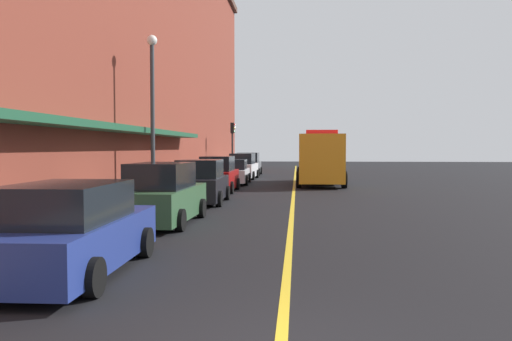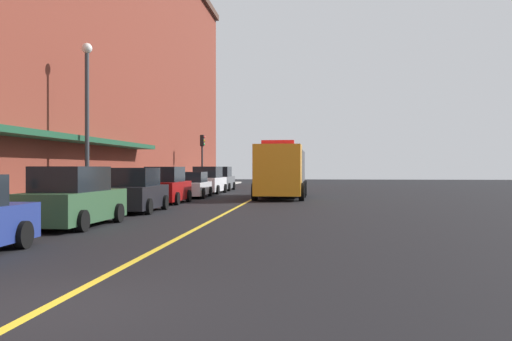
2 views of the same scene
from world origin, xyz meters
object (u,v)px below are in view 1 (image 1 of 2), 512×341
Objects in this scene: parked_car_3 at (218,175)px; parking_meter_2 at (76,199)px; street_lamp_left at (152,99)px; traffic_light_near at (232,138)px; parking_meter_0 at (221,165)px; parking_meter_3 at (211,168)px; parked_car_1 at (163,196)px; parked_car_6 at (248,165)px; parked_car_2 at (201,183)px; parked_car_4 at (234,172)px; parked_car_0 at (71,231)px; parked_car_5 at (243,167)px; parking_meter_1 at (163,179)px; utility_truck at (320,159)px.

parked_car_3 is 3.24× the size of parking_meter_2.
street_lamp_left is 21.59m from traffic_light_near.
parking_meter_0 is 1.00× the size of parking_meter_2.
parking_meter_0 and parking_meter_3 have the same top height.
parked_car_3 is (-0.09, 11.51, 0.00)m from parked_car_1.
parked_car_1 is 3.48× the size of parking_meter_0.
parked_car_6 is 22.43m from street_lamp_left.
parked_car_4 is at bearing -0.95° from parked_car_2.
parked_car_0 is 23.24m from parking_meter_3.
parked_car_0 is at bearing -177.98° from parked_car_5.
parked_car_2 is 5.65m from parked_car_3.
parked_car_6 is 3.42× the size of parking_meter_0.
parked_car_1 is 27.63m from traffic_light_near.
parked_car_3 is 0.99× the size of parked_car_5.
parked_car_0 reaches higher than parked_car_4.
parking_meter_0 is (-1.48, 15.34, 0.20)m from parked_car_2.
parking_meter_1 and parking_meter_2 have the same top height.
utility_truck is (5.64, 5.82, 0.73)m from parked_car_3.
parked_car_2 is 11.38m from parked_car_4.
traffic_light_near reaches higher than parked_car_6.
parked_car_4 reaches higher than parking_meter_3.
parking_meter_3 is at bearing 172.65° from parked_car_6.
street_lamp_left is (-7.57, -11.37, 2.79)m from utility_truck.
parked_car_6 is 0.66× the size of street_lamp_left.
parking_meter_3 is at bearing -90.33° from traffic_light_near.
parked_car_1 is 1.09× the size of parked_car_2.
parked_car_0 is at bearing -12.59° from utility_truck.
parked_car_0 is at bearing -83.21° from parking_meter_1.
parking_meter_2 is at bearing -90.12° from traffic_light_near.
parked_car_3 is at bearing 84.74° from parking_meter_2.
parked_car_0 is at bearing -179.23° from parked_car_1.
street_lamp_left is at bearing -92.25° from parking_meter_0.
parked_car_2 reaches higher than parking_meter_3.
parked_car_4 is 1.54m from parking_meter_3.
parking_meter_2 is at bearing 155.60° from parked_car_1.
parking_meter_2 is 0.31× the size of traffic_light_near.
parking_meter_3 is (0.00, 19.87, 0.00)m from parking_meter_2.
parked_car_3 reaches higher than parked_car_0.
parked_car_5 is 17.47m from parking_meter_1.
parking_meter_1 is (-1.48, -0.61, 0.20)m from parked_car_2.
parking_meter_1 is (-1.37, 11.55, 0.26)m from parked_car_0.
parked_car_3 is 0.95× the size of parked_car_6.
parking_meter_3 is (-1.46, -5.76, 0.17)m from parked_car_5.
parked_car_0 is 17.80m from parked_car_3.
parking_meter_2 is at bearing -18.21° from utility_truck.
street_lamp_left is (-0.60, 0.71, 3.34)m from parking_meter_1.
parked_car_2 is 0.98× the size of parked_car_5.
parking_meter_2 is (-1.37, -30.99, 0.17)m from parked_car_6.
parked_car_1 is at bearing -177.92° from parked_car_5.
parking_meter_2 is 1.00× the size of parking_meter_3.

